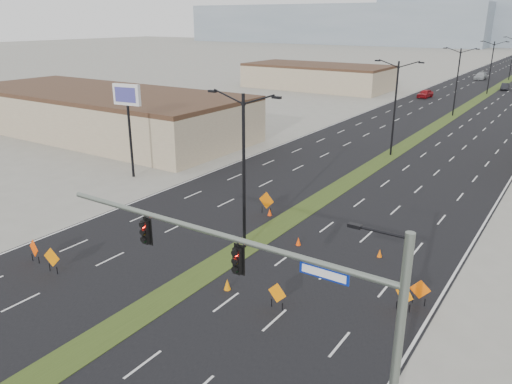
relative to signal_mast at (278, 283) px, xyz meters
The scene contains 27 objects.
ground 10.01m from the signal_mast, 166.85° to the right, with size 600.00×600.00×0.00m, color gray.
road_surface 98.49m from the signal_mast, 94.99° to the left, with size 25.00×400.00×0.02m, color black.
median_strip 98.49m from the signal_mast, 94.99° to the left, with size 2.00×400.00×0.04m, color #304117.
building_sw_near 51.83m from the signal_mast, 147.26° to the left, with size 40.00×16.00×5.00m, color tan.
building_sw_far 92.41m from the signal_mast, 116.04° to the left, with size 30.00×14.00×4.50m, color tan.
mesa_west 306.35m from the signal_mast, 114.82° to the left, with size 180.00×50.00×22.00m, color gray.
mesa_backdrop 320.53m from the signal_mast, 96.91° to the left, with size 140.00×50.00×32.00m, color gray.
signal_mast is the anchor object (origin of this frame).
streetlight_0 13.18m from the signal_mast, 130.54° to the left, with size 5.15×0.24×10.02m.
streetlight_1 38.96m from the signal_mast, 102.69° to the left, with size 5.15×0.24×10.02m.
streetlight_2 66.56m from the signal_mast, 97.39° to the left, with size 5.15×0.24×10.02m.
streetlight_3 94.39m from the signal_mast, 95.20° to the left, with size 5.15×0.24×10.02m.
streetlight_4 122.30m from the signal_mast, 94.01° to the left, with size 5.15×0.24×10.02m.
car_left 84.16m from the signal_mast, 101.93° to the left, with size 1.81×4.50×1.53m, color maroon.
car_mid 102.62m from the signal_mast, 93.67° to the left, with size 1.44×4.14×1.36m, color black.
car_far 120.69m from the signal_mast, 96.94° to the left, with size 2.29×5.64×1.64m, color #9DA2A6.
construction_sign_0 18.51m from the signal_mast, behind, with size 1.12×0.26×1.51m.
construction_sign_1 16.46m from the signal_mast, behind, with size 1.20×0.21×1.61m.
construction_sign_2 19.37m from the signal_mast, 123.74° to the left, with size 1.34×0.11×1.78m.
construction_sign_3 7.02m from the signal_mast, 121.23° to the left, with size 1.12×0.15×1.49m.
construction_sign_4 9.57m from the signal_mast, 73.74° to the left, with size 1.05×0.51×1.52m.
construction_sign_5 10.62m from the signal_mast, 72.63° to the left, with size 1.05×0.32×1.44m.
cone_0 14.31m from the signal_mast, 115.33° to the left, with size 0.34×0.34×0.57m, color #FD4505.
cone_1 9.24m from the signal_mast, 141.01° to the left, with size 0.39×0.39×0.65m, color orange.
cone_2 14.33m from the signal_mast, 93.05° to the left, with size 0.32×0.32×0.53m, color #F45E05.
cone_3 19.20m from the signal_mast, 122.99° to the left, with size 0.33×0.33×0.55m, color #FB4105.
pole_sign_west 31.22m from the signal_mast, 147.13° to the left, with size 2.84×0.76×8.64m.
Camera 1 is at (16.97, -12.19, 14.16)m, focal length 35.00 mm.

